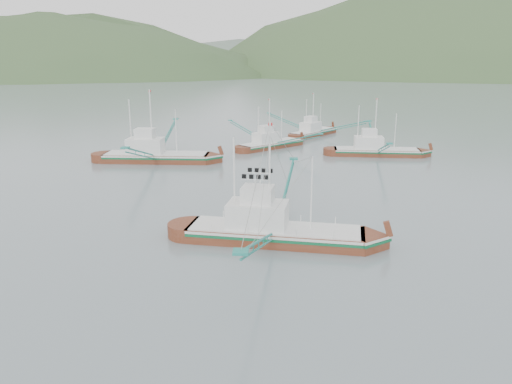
{
  "coord_description": "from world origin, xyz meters",
  "views": [
    {
      "loc": [
        1.77,
        -38.63,
        15.43
      ],
      "look_at": [
        0.0,
        6.0,
        3.2
      ],
      "focal_mm": 35.0,
      "sensor_mm": 36.0,
      "label": 1
    }
  ],
  "objects_px": {
    "bg_boat_far": "(271,137)",
    "bg_boat_extra": "(314,126)",
    "bg_boat_right": "(376,147)",
    "main_boat": "(273,221)",
    "bg_boat_left": "(155,151)"
  },
  "relations": [
    {
      "from": "main_boat",
      "to": "bg_boat_far",
      "type": "height_order",
      "value": "main_boat"
    },
    {
      "from": "bg_boat_far",
      "to": "bg_boat_right",
      "type": "distance_m",
      "value": 17.9
    },
    {
      "from": "bg_boat_left",
      "to": "bg_boat_extra",
      "type": "height_order",
      "value": "bg_boat_left"
    },
    {
      "from": "main_boat",
      "to": "bg_boat_extra",
      "type": "relative_size",
      "value": 1.39
    },
    {
      "from": "main_boat",
      "to": "bg_boat_left",
      "type": "xyz_separation_m",
      "value": [
        -17.94,
        32.7,
        -0.23
      ]
    },
    {
      "from": "bg_boat_right",
      "to": "bg_boat_extra",
      "type": "relative_size",
      "value": 1.24
    },
    {
      "from": "bg_boat_left",
      "to": "main_boat",
      "type": "bearing_deg",
      "value": -60.14
    },
    {
      "from": "bg_boat_far",
      "to": "bg_boat_extra",
      "type": "distance_m",
      "value": 16.46
    },
    {
      "from": "main_boat",
      "to": "bg_boat_right",
      "type": "distance_m",
      "value": 42.16
    },
    {
      "from": "bg_boat_right",
      "to": "bg_boat_left",
      "type": "bearing_deg",
      "value": -165.86
    },
    {
      "from": "bg_boat_right",
      "to": "main_boat",
      "type": "bearing_deg",
      "value": -108.75
    },
    {
      "from": "bg_boat_right",
      "to": "bg_boat_extra",
      "type": "bearing_deg",
      "value": 116.27
    },
    {
      "from": "bg_boat_extra",
      "to": "bg_boat_right",
      "type": "bearing_deg",
      "value": -121.87
    },
    {
      "from": "main_boat",
      "to": "bg_boat_extra",
      "type": "bearing_deg",
      "value": 90.89
    },
    {
      "from": "bg_boat_far",
      "to": "bg_boat_right",
      "type": "bearing_deg",
      "value": -63.77
    }
  ]
}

